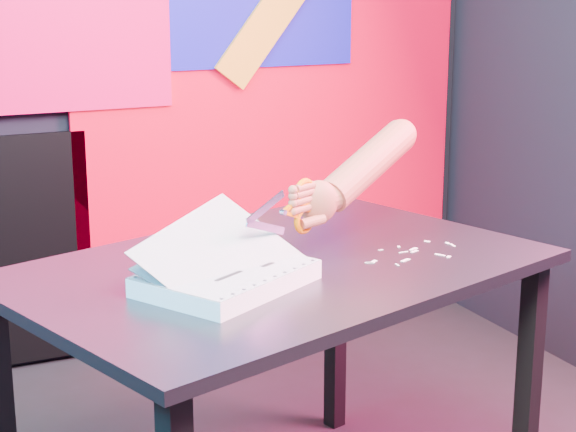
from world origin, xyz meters
name	(u,v)px	position (x,y,z in m)	size (l,w,h in m)	color
room	(274,11)	(0.00, 0.00, 1.35)	(3.01, 3.01, 2.71)	black
backdrop	(127,106)	(0.06, 1.46, 0.96)	(2.88, 0.05, 2.08)	#F60022
work_table	(277,296)	(0.04, 0.07, 0.66)	(1.45, 1.17, 0.75)	black
printout_stack	(226,277)	(-0.14, -0.05, 0.77)	(0.45, 0.41, 0.19)	white
scissors	(300,208)	(0.09, 0.06, 0.88)	(0.22, 0.11, 0.14)	#9AA5C0
hand_forearm	(360,170)	(0.31, 0.16, 0.94)	(0.46, 0.25, 0.22)	brown
paper_clippings	(413,253)	(0.38, 0.00, 0.75)	(0.29, 0.16, 0.00)	beige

